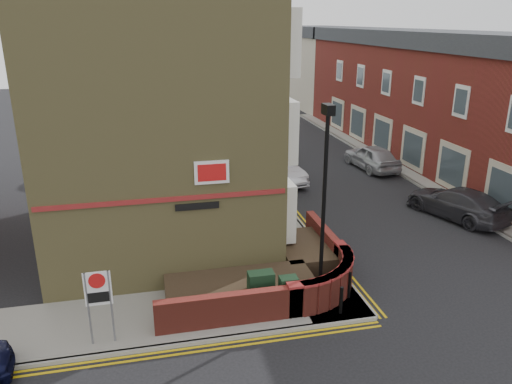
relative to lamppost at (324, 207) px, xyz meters
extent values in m
plane|color=black|center=(-1.60, -1.20, -3.34)|extent=(120.00, 120.00, 0.00)
cube|color=gray|center=(-5.10, 0.30, -3.28)|extent=(13.00, 3.00, 0.12)
cube|color=gray|center=(0.40, 14.80, -3.28)|extent=(2.00, 32.00, 0.12)
cube|color=gray|center=(11.40, 11.80, -3.28)|extent=(4.00, 40.00, 0.12)
cube|color=gray|center=(-5.10, -1.20, -3.28)|extent=(13.00, 0.15, 0.12)
cube|color=gray|center=(1.40, 14.80, -3.28)|extent=(0.15, 32.00, 0.12)
cube|color=gray|center=(9.40, 11.80, -3.28)|extent=(0.15, 40.00, 0.12)
cube|color=gold|center=(-5.10, -1.45, -3.34)|extent=(13.00, 0.28, 0.01)
cube|color=gold|center=(1.65, 14.80, -3.34)|extent=(0.28, 32.00, 0.01)
cube|color=olive|center=(-4.60, 6.80, 2.28)|extent=(8.00, 10.00, 11.00)
cube|color=maroon|center=(-4.60, 1.77, -0.02)|extent=(7.80, 0.06, 0.15)
cube|color=white|center=(-3.10, 1.76, 0.78)|extent=(1.10, 0.05, 0.75)
cube|color=black|center=(-3.60, 1.76, -0.32)|extent=(1.40, 0.04, 0.22)
cylinder|color=black|center=(0.00, 0.00, -0.22)|extent=(0.12, 0.12, 6.00)
cylinder|color=black|center=(0.00, 0.00, -2.82)|extent=(0.20, 0.20, 0.80)
cube|color=black|center=(0.00, 0.00, 2.93)|extent=(0.25, 0.50, 0.30)
cube|color=black|center=(-1.90, 0.10, -2.62)|extent=(0.80, 0.45, 1.20)
cube|color=black|center=(-1.10, -0.20, -2.67)|extent=(0.55, 0.40, 1.10)
cylinder|color=black|center=(0.40, -0.80, -2.77)|extent=(0.11, 0.11, 0.90)
cylinder|color=black|center=(1.00, 0.00, -2.77)|extent=(0.11, 0.11, 0.90)
cylinder|color=slate|center=(-6.90, -0.70, -2.12)|extent=(0.06, 0.06, 2.20)
cylinder|color=slate|center=(-6.30, -0.70, -2.12)|extent=(0.06, 0.06, 2.20)
cube|color=white|center=(-6.60, -0.70, -1.52)|extent=(0.72, 0.04, 1.00)
cylinder|color=red|center=(-6.60, -0.73, -1.27)|extent=(0.44, 0.02, 0.44)
cube|color=maroon|center=(12.90, 15.80, 0.16)|extent=(5.00, 30.00, 7.00)
cube|color=#26272D|center=(12.90, 15.80, 4.16)|extent=(5.40, 30.40, 1.00)
cube|color=beige|center=(12.90, 36.80, 0.16)|extent=(5.00, 12.00, 7.00)
cube|color=#26272D|center=(12.90, 36.80, 4.16)|extent=(5.40, 12.40, 1.00)
cylinder|color=#382B1E|center=(0.40, 12.80, -0.95)|extent=(0.24, 0.24, 4.55)
sphere|color=#1B521D|center=(0.40, 12.80, 1.65)|extent=(3.64, 3.64, 3.64)
sphere|color=#1B521D|center=(0.80, 12.50, 0.81)|extent=(2.60, 2.60, 2.60)
sphere|color=#1B521D|center=(0.10, 13.20, 1.20)|extent=(2.86, 2.86, 2.86)
cylinder|color=#382B1E|center=(0.40, 20.80, -0.70)|extent=(0.24, 0.24, 5.04)
sphere|color=#1B521D|center=(0.40, 20.80, 2.18)|extent=(4.03, 4.03, 4.03)
sphere|color=#1B521D|center=(0.80, 20.50, 1.24)|extent=(2.88, 2.88, 2.88)
sphere|color=#1B521D|center=(0.10, 21.20, 1.67)|extent=(3.17, 3.17, 3.17)
cylinder|color=#382B1E|center=(0.40, 28.80, -0.84)|extent=(0.24, 0.24, 4.76)
sphere|color=#1B521D|center=(0.40, 28.80, 1.88)|extent=(3.81, 3.81, 3.81)
sphere|color=#1B521D|center=(0.80, 28.50, 0.99)|extent=(2.72, 2.72, 2.72)
sphere|color=#1B521D|center=(0.10, 29.20, 1.40)|extent=(2.99, 2.99, 2.99)
cylinder|color=black|center=(0.80, 23.80, -1.62)|extent=(0.10, 0.10, 3.20)
imported|color=black|center=(0.80, 23.80, 0.48)|extent=(0.20, 0.16, 1.00)
imported|color=silver|center=(2.00, 12.73, -2.59)|extent=(2.63, 4.84, 1.51)
imported|color=maroon|center=(2.58, 17.61, -2.71)|extent=(2.64, 4.81, 1.28)
imported|color=#333238|center=(8.68, 5.71, -2.64)|extent=(3.43, 5.23, 1.41)
imported|color=#A3A6AB|center=(8.29, 13.83, -2.59)|extent=(2.17, 4.57, 1.51)
camera|label=1|loc=(-5.08, -13.14, 5.32)|focal=35.00mm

